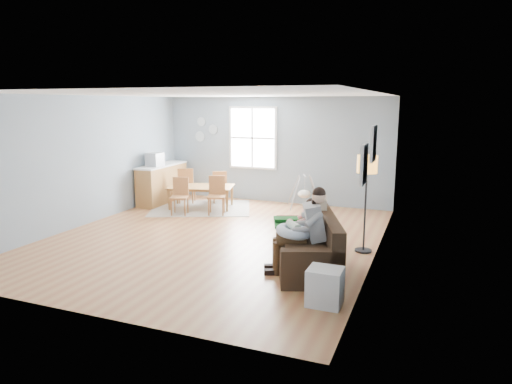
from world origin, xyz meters
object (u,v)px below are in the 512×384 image
at_px(toddler, 305,219).
at_px(chair_sw, 180,194).
at_px(storage_cube, 324,287).
at_px(counter, 162,183).
at_px(chair_se, 217,193).
at_px(chair_nw, 186,183).
at_px(chair_ne, 220,185).
at_px(baby_swing, 304,193).
at_px(floor_lamp, 367,172).
at_px(monitor, 155,159).
at_px(father, 304,227).
at_px(sofa, 310,248).
at_px(dining_table, 201,197).

relative_size(toddler, chair_sw, 1.00).
relative_size(storage_cube, counter, 0.27).
height_order(chair_se, chair_nw, chair_nw).
xyz_separation_m(chair_ne, baby_swing, (2.17, 0.28, -0.11)).
distance_m(toddler, chair_ne, 4.75).
xyz_separation_m(floor_lamp, monitor, (-5.47, 1.85, -0.24)).
bearing_deg(counter, father, -36.51).
distance_m(sofa, counter, 5.77).
distance_m(storage_cube, baby_swing, 5.53).
xyz_separation_m(chair_sw, monitor, (-1.09, 0.64, 0.68)).
height_order(father, chair_nw, father).
relative_size(toddler, monitor, 2.19).
xyz_separation_m(chair_ne, counter, (-1.45, -0.43, 0.03)).
distance_m(chair_sw, counter, 1.48).
distance_m(storage_cube, chair_ne, 6.31).
xyz_separation_m(floor_lamp, chair_sw, (-4.38, 1.21, -0.91)).
height_order(toddler, baby_swing, toddler).
height_order(dining_table, monitor, monitor).
distance_m(chair_se, chair_nw, 1.44).
relative_size(sofa, dining_table, 1.43).
bearing_deg(dining_table, chair_ne, 60.97).
relative_size(father, dining_table, 0.85).
bearing_deg(chair_sw, storage_cube, -40.11).
relative_size(chair_sw, chair_nw, 0.93).
xyz_separation_m(sofa, dining_table, (-3.52, 2.94, -0.02)).
bearing_deg(chair_se, chair_nw, 148.66).
relative_size(chair_se, counter, 0.50).
relative_size(toddler, dining_table, 0.55).
bearing_deg(chair_nw, storage_cube, -44.75).
distance_m(sofa, chair_se, 3.88).
distance_m(toddler, counter, 5.57).
bearing_deg(sofa, dining_table, 140.11).
xyz_separation_m(sofa, chair_se, (-2.90, 2.56, 0.21)).
xyz_separation_m(storage_cube, chair_nw, (-4.68, 4.64, 0.28)).
distance_m(father, chair_se, 4.08).
relative_size(father, toddler, 1.56).
bearing_deg(father, chair_ne, 129.97).
height_order(sofa, chair_se, chair_se).
distance_m(chair_sw, chair_ne, 1.45).
height_order(floor_lamp, storage_cube, floor_lamp).
height_order(sofa, monitor, monitor).
bearing_deg(storage_cube, baby_swing, 108.11).
distance_m(dining_table, chair_nw, 0.76).
relative_size(sofa, father, 1.68).
bearing_deg(chair_se, sofa, -41.46).
xyz_separation_m(chair_sw, baby_swing, (2.51, 1.69, -0.12)).
relative_size(toddler, counter, 0.48).
height_order(sofa, storage_cube, sofa).
relative_size(chair_ne, counter, 0.48).
bearing_deg(father, counter, 143.49).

